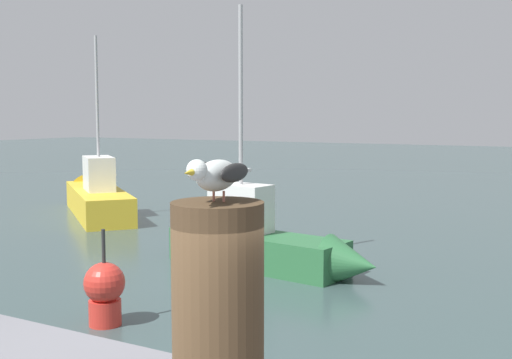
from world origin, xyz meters
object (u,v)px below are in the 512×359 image
object	(u,v)px
mooring_post	(218,321)
boat_yellow	(95,196)
seagull	(216,174)
channel_buoy	(105,291)
boat_green	(271,244)

from	to	relation	value
mooring_post	boat_yellow	xyz separation A→B (m)	(-12.11, 12.10, -1.68)
seagull	boat_yellow	size ratio (longest dim) A/B	0.07
boat_yellow	channel_buoy	xyz separation A→B (m)	(7.25, -7.44, -0.03)
seagull	channel_buoy	xyz separation A→B (m)	(-4.86, 4.67, -2.19)
seagull	boat_green	world-z (taller)	boat_green
mooring_post	channel_buoy	distance (m)	6.95
boat_green	mooring_post	bearing A→B (deg)	-62.91
boat_yellow	channel_buoy	world-z (taller)	boat_yellow
mooring_post	boat_yellow	distance (m)	17.20
channel_buoy	boat_yellow	bearing A→B (deg)	134.25
seagull	boat_green	xyz separation A→B (m)	(-4.38, 8.56, -2.19)
mooring_post	boat_yellow	world-z (taller)	boat_yellow
seagull	channel_buoy	distance (m)	7.09
mooring_post	boat_green	world-z (taller)	boat_green
boat_yellow	boat_green	size ratio (longest dim) A/B	1.08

